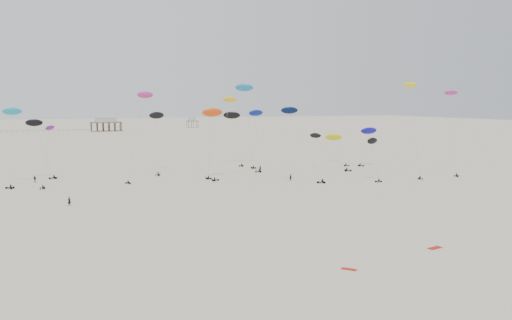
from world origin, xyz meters
name	(u,v)px	position (x,y,z in m)	size (l,w,h in m)	color
ground_plane	(161,149)	(0.00, 200.00, 0.00)	(900.00, 900.00, 0.00)	beige
pavilion_main	(106,125)	(-10.00, 350.00, 4.22)	(21.00, 13.00, 9.80)	brown
pavilion_small	(192,123)	(60.00, 380.00, 3.49)	(9.00, 7.00, 8.00)	brown
pier_fence	(25,132)	(-62.00, 350.00, 0.77)	(80.20, 0.20, 1.50)	black
rig_0	(157,126)	(-14.49, 129.79, 13.16)	(5.45, 15.25, 19.63)	black
rig_1	(48,147)	(-43.79, 118.06, 8.99)	(4.21, 17.61, 19.31)	black
rig_2	(12,127)	(-51.73, 119.50, 14.04)	(4.66, 12.77, 19.75)	black
rig_3	(453,117)	(60.85, 93.30, 15.98)	(6.87, 10.43, 23.74)	black
rig_4	(142,109)	(-20.19, 118.90, 18.30)	(9.63, 14.63, 25.09)	black
rig_5	(413,114)	(45.89, 91.47, 16.83)	(3.27, 7.92, 25.39)	black
rig_6	(368,134)	(50.20, 118.27, 9.85)	(7.95, 4.47, 12.42)	black
rig_7	(225,124)	(0.06, 110.24, 14.25)	(9.70, 9.90, 22.24)	black
rig_8	(245,95)	(14.98, 135.51, 22.43)	(6.50, 16.81, 27.29)	black
rig_9	(374,150)	(33.97, 91.70, 7.85)	(4.14, 6.56, 10.99)	black
rig_10	(39,137)	(-45.95, 126.55, 10.95)	(7.44, 5.58, 15.67)	black
rig_11	(328,149)	(33.14, 113.36, 6.13)	(8.57, 12.04, 13.85)	black
rig_12	(256,123)	(11.41, 116.58, 14.04)	(4.75, 3.40, 18.07)	black
rig_13	(335,139)	(44.54, 129.13, 7.71)	(6.15, 15.12, 13.61)	black
rig_14	(212,120)	(-3.39, 111.18, 15.36)	(5.99, 5.45, 18.67)	black
rig_15	(233,120)	(12.29, 139.86, 14.13)	(6.05, 14.59, 18.47)	black
rig_16	(298,130)	(14.70, 96.30, 12.96)	(9.35, 8.74, 19.32)	black
spectator_0	(69,206)	(-39.74, 85.78, 0.00)	(0.74, 0.51, 2.04)	black
spectator_1	(291,181)	(13.68, 98.23, 0.00)	(0.99, 0.57, 2.02)	black
spectator_2	(35,182)	(-47.16, 119.42, 0.00)	(1.19, 0.64, 2.01)	black
spectator_3	(260,171)	(13.09, 117.87, 0.00)	(0.71, 0.49, 1.95)	black
grounded_kite_a	(435,248)	(6.23, 37.11, 0.00)	(2.20, 0.90, 0.08)	#B6110B
grounded_kite_b	(349,269)	(-9.46, 33.88, 0.00)	(1.80, 0.70, 0.07)	#B3180B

